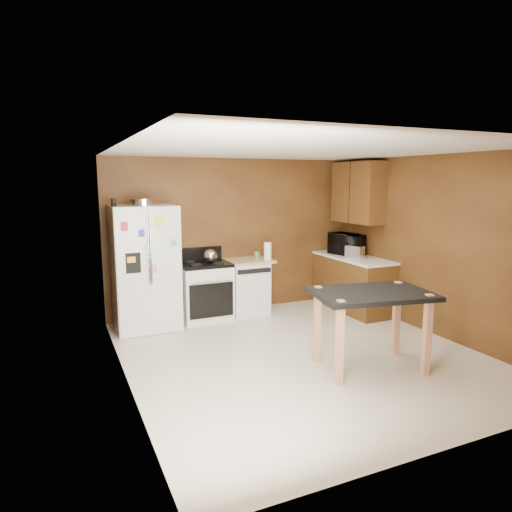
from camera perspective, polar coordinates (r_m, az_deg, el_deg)
floor at (r=5.85m, az=5.73°, el=-12.18°), size 4.50×4.50×0.00m
ceiling at (r=5.45m, az=6.17°, el=13.07°), size 4.50×4.50×0.00m
wall_back at (r=7.52m, az=-2.66°, el=2.56°), size 4.20×0.00×4.20m
wall_front at (r=3.78m, az=23.33°, el=-5.13°), size 4.20×0.00×4.20m
wall_left at (r=4.83m, az=-16.19°, el=-1.68°), size 0.00×4.50×4.50m
wall_right at (r=6.80m, az=21.46°, el=1.18°), size 0.00×4.50×4.50m
roasting_pan at (r=6.66m, az=-13.90°, el=6.57°), size 0.38×0.38×0.10m
pen_cup at (r=6.50m, az=-17.39°, el=6.41°), size 0.07×0.07×0.11m
kettle at (r=7.02m, az=-5.72°, el=0.01°), size 0.21×0.21×0.21m
paper_towel at (r=7.29m, az=1.46°, el=0.61°), size 0.16×0.16×0.28m
green_canister at (r=7.47m, az=0.12°, el=0.14°), size 0.11×0.11×0.10m
toaster at (r=7.58m, az=12.26°, el=0.51°), size 0.27×0.32×0.20m
microwave at (r=7.89m, az=11.24°, el=1.36°), size 0.51×0.66×0.33m
refrigerator at (r=6.79m, az=-13.69°, el=-1.44°), size 0.90×0.80×1.80m
gas_range at (r=7.15m, az=-6.44°, el=-4.27°), size 0.76×0.68×1.10m
dishwasher at (r=7.42m, az=-1.18°, el=-3.79°), size 0.78×0.63×0.89m
right_cabinets at (r=7.79m, az=12.18°, el=0.05°), size 0.63×1.58×2.45m
island at (r=5.35m, az=14.23°, el=-5.74°), size 1.43×1.09×0.93m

